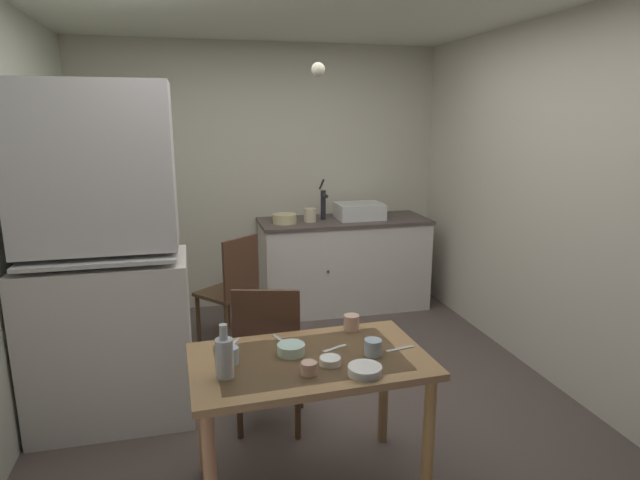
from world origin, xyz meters
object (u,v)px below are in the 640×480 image
object	(u,v)px
serving_bowl_wide	(330,361)
glass_bottle	(224,357)
sink_basin	(359,211)
mixing_bowl_counter	(285,219)
chair_far_side	(269,356)
mug_tall	(373,347)
hutch_cabinet	(104,271)
hand_pump	(323,202)
dining_table	(310,377)
chair_by_counter	(232,288)

from	to	relation	value
serving_bowl_wide	glass_bottle	distance (m)	0.49
sink_basin	mixing_bowl_counter	world-z (taller)	sink_basin
sink_basin	mixing_bowl_counter	bearing A→B (deg)	-176.15
sink_basin	chair_far_side	world-z (taller)	sink_basin
mixing_bowl_counter	glass_bottle	bearing A→B (deg)	-105.88
serving_bowl_wide	mug_tall	distance (m)	0.24
hutch_cabinet	hand_pump	size ratio (longest dim) A/B	5.26
dining_table	serving_bowl_wide	size ratio (longest dim) A/B	11.53
dining_table	mug_tall	distance (m)	0.34
hand_pump	sink_basin	bearing A→B (deg)	-7.37
hand_pump	chair_by_counter	size ratio (longest dim) A/B	0.43
chair_far_side	serving_bowl_wide	bearing A→B (deg)	-73.36
hutch_cabinet	hand_pump	distance (m)	2.37
hand_pump	dining_table	distance (m)	2.66
hand_pump	dining_table	size ratio (longest dim) A/B	0.33
mixing_bowl_counter	chair_far_side	distance (m)	1.97
sink_basin	mug_tall	xyz separation A→B (m)	(-0.75, -2.53, -0.21)
chair_far_side	serving_bowl_wide	xyz separation A→B (m)	(0.20, -0.66, 0.26)
mixing_bowl_counter	mug_tall	bearing A→B (deg)	-90.11
chair_by_counter	serving_bowl_wide	bearing A→B (deg)	-81.22
mixing_bowl_counter	serving_bowl_wide	bearing A→B (deg)	-95.30
mug_tall	hand_pump	bearing A→B (deg)	81.18
chair_far_side	mug_tall	distance (m)	0.79
hutch_cabinet	mug_tall	distance (m)	1.68
sink_basin	hand_pump	bearing A→B (deg)	172.63
chair_far_side	mug_tall	world-z (taller)	chair_far_side
chair_by_counter	mug_tall	distance (m)	2.03
mug_tall	serving_bowl_wide	bearing A→B (deg)	-167.90
chair_far_side	mug_tall	size ratio (longest dim) A/B	10.79
hand_pump	serving_bowl_wide	xyz separation A→B (m)	(-0.63, -2.62, -0.32)
mixing_bowl_counter	hutch_cabinet	bearing A→B (deg)	-132.04
dining_table	sink_basin	bearing A→B (deg)	67.00
chair_by_counter	mug_tall	world-z (taller)	chair_by_counter
chair_far_side	chair_by_counter	world-z (taller)	chair_far_side
dining_table	hand_pump	bearing A→B (deg)	74.42
sink_basin	serving_bowl_wide	distance (m)	2.77
sink_basin	mixing_bowl_counter	size ratio (longest dim) A/B	2.00
mixing_bowl_counter	glass_bottle	size ratio (longest dim) A/B	0.88
chair_by_counter	hutch_cabinet	bearing A→B (deg)	-130.02
dining_table	serving_bowl_wide	distance (m)	0.17
sink_basin	serving_bowl_wide	world-z (taller)	sink_basin
mixing_bowl_counter	glass_bottle	distance (m)	2.64
hand_pump	mug_tall	xyz separation A→B (m)	(-0.40, -2.57, -0.30)
hand_pump	glass_bottle	distance (m)	2.87
hutch_cabinet	sink_basin	bearing A→B (deg)	36.48
mixing_bowl_counter	mug_tall	distance (m)	2.48
hand_pump	mug_tall	distance (m)	2.62
chair_far_side	serving_bowl_wide	world-z (taller)	chair_far_side
hutch_cabinet	serving_bowl_wide	world-z (taller)	hutch_cabinet
hutch_cabinet	dining_table	distance (m)	1.44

